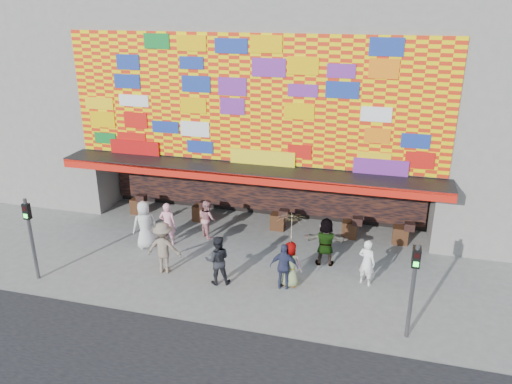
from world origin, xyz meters
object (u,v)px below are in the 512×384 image
ped_a (145,225)px  ped_g (290,264)px  signal_right (414,280)px  parasol (291,228)px  ped_f (326,242)px  ped_c (218,260)px  ped_d (164,248)px  signal_left (30,230)px  ped_i (207,219)px  ped_b (168,224)px  ped_h (367,262)px  ped_e (284,267)px

ped_a → ped_g: ped_a is taller
signal_right → parasol: signal_right is taller
ped_a → ped_f: ped_a is taller
ped_c → ped_d: (-2.08, 0.23, 0.07)m
ped_g → ped_d: bearing=4.8°
signal_left → ped_i: signal_left is taller
ped_b → ped_h: (7.74, -0.98, -0.06)m
ped_a → parasol: bearing=128.8°
ped_c → ped_d: ped_d is taller
ped_e → parasol: 1.37m
signal_right → ped_c: size_ratio=1.71×
ped_d → ped_h: size_ratio=1.15×
ped_b → ped_e: 5.47m
ped_g → ped_f: bearing=-116.7°
signal_left → ped_i: bearing=45.7°
ped_f → ped_h: bearing=139.4°
ped_b → ped_d: ped_d is taller
ped_c → ped_h: 5.04m
ped_b → parasol: 5.69m
signal_right → ped_f: 4.72m
signal_left → ped_g: 8.84m
ped_c → parasol: 2.77m
ped_h → ped_f: bearing=-10.0°
parasol → signal_left: bearing=-167.8°
signal_left → ped_a: size_ratio=1.56×
signal_right → ped_g: (-3.82, 1.85, -1.06)m
ped_f → signal_left: bearing=13.5°
signal_left → ped_b: size_ratio=1.69×
ped_a → ped_c: 4.03m
parasol → signal_right: bearing=-25.9°
parasol → ped_a: bearing=167.8°
ped_g → ped_i: (-4.02, 2.83, -0.02)m
ped_a → parasol: (6.01, -1.30, 1.20)m
ped_b → ped_e: size_ratio=1.08×
ped_e → ped_i: bearing=-43.1°
ped_f → parasol: 2.36m
ped_e → ped_f: (1.11, 1.99, 0.09)m
ped_d → ped_h: ped_d is taller
ped_g → ped_i: 4.91m
ped_c → ped_h: (4.89, 1.25, -0.05)m
signal_left → ped_f: (9.53, 3.62, -0.95)m
signal_left → signal_right: (12.40, 0.00, 0.00)m
ped_a → ped_e: size_ratio=1.18×
signal_left → ped_e: (8.42, 1.63, -1.04)m
ped_f → ped_i: ped_f is taller
ped_i → ped_d: bearing=123.1°
ped_d → ped_f: ped_d is taller
ped_e → ped_f: 2.28m
signal_left → ped_g: signal_left is taller
ped_b → ped_c: 3.63m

